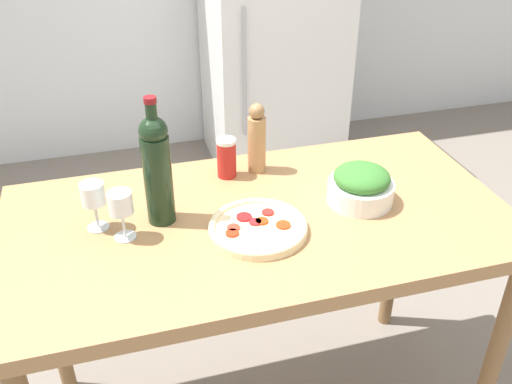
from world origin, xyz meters
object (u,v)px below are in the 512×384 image
object	(u,v)px
wine_glass_far	(93,197)
homemade_pizza	(258,227)
refrigerator	(273,37)
salt_canister	(227,158)
pepper_mill	(257,139)
wine_glass_near	(121,205)
salad_bowl	(361,186)
wine_bottle	(157,167)

from	to	relation	value
wine_glass_far	homemade_pizza	bearing A→B (deg)	-17.97
refrigerator	salt_canister	bearing A→B (deg)	-111.98
pepper_mill	homemade_pizza	bearing A→B (deg)	-105.28
salt_canister	wine_glass_far	bearing A→B (deg)	-155.77
wine_glass_near	homemade_pizza	world-z (taller)	wine_glass_near
wine_glass_far	homemade_pizza	distance (m)	0.46
wine_glass_far	salt_canister	bearing A→B (deg)	24.23
pepper_mill	salt_canister	world-z (taller)	pepper_mill
wine_glass_near	salad_bowl	world-z (taller)	wine_glass_near
refrigerator	pepper_mill	world-z (taller)	refrigerator
wine_glass_near	salad_bowl	bearing A→B (deg)	-0.51
salt_canister	wine_bottle	bearing A→B (deg)	-140.69
wine_glass_near	wine_glass_far	world-z (taller)	same
salad_bowl	homemade_pizza	size ratio (longest dim) A/B	0.72
pepper_mill	refrigerator	bearing A→B (deg)	70.96
pepper_mill	salad_bowl	xyz separation A→B (m)	(0.25, -0.27, -0.06)
wine_bottle	homemade_pizza	xyz separation A→B (m)	(0.25, -0.13, -0.16)
salad_bowl	salt_canister	world-z (taller)	salt_canister
wine_glass_far	salt_canister	world-z (taller)	wine_glass_far
wine_glass_near	salt_canister	distance (m)	0.44
wine_bottle	salt_canister	bearing A→B (deg)	39.31
homemade_pizza	salt_canister	bearing A→B (deg)	91.98
pepper_mill	homemade_pizza	world-z (taller)	pepper_mill
refrigerator	wine_glass_near	bearing A→B (deg)	-117.90
refrigerator	wine_bottle	bearing A→B (deg)	-116.00
wine_glass_far	pepper_mill	xyz separation A→B (m)	(0.53, 0.20, 0.01)
refrigerator	wine_glass_near	distance (m)	2.25
salt_canister	refrigerator	bearing A→B (deg)	68.02
wine_glass_far	wine_bottle	bearing A→B (deg)	-2.33
refrigerator	wine_bottle	size ratio (longest dim) A/B	4.33
wine_glass_near	pepper_mill	world-z (taller)	pepper_mill
wine_glass_far	pepper_mill	distance (m)	0.56
refrigerator	pepper_mill	size ratio (longest dim) A/B	6.93
wine_bottle	salad_bowl	distance (m)	0.61
wine_glass_far	pepper_mill	bearing A→B (deg)	20.87
wine_glass_near	salt_canister	size ratio (longest dim) A/B	1.10
wine_glass_near	pepper_mill	xyz separation A→B (m)	(0.46, 0.27, 0.01)
wine_glass_near	salt_canister	bearing A→B (deg)	36.03
homemade_pizza	refrigerator	bearing A→B (deg)	71.57
refrigerator	wine_glass_far	distance (m)	2.23
homemade_pizza	wine_bottle	bearing A→B (deg)	152.16
homemade_pizza	salt_canister	size ratio (longest dim) A/B	2.10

